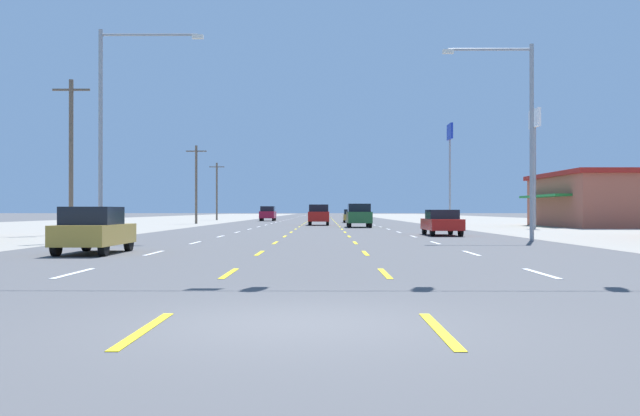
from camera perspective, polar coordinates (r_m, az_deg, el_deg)
ground_plane at (r=74.88m, az=0.02°, el=-1.28°), size 572.00×572.00×0.00m
lot_apron_left at (r=78.98m, az=-18.24°, el=-1.21°), size 28.00×440.00×0.01m
lot_apron_right at (r=78.75m, az=18.35°, el=-1.22°), size 28.00×440.00×0.01m
lane_markings at (r=113.38m, az=0.12°, el=-0.91°), size 10.64×227.60×0.01m
signal_span_wire at (r=17.27m, az=-0.34°, el=14.11°), size 27.62×0.52×9.85m
hatchback_far_left_nearest at (r=24.33m, az=-17.77°, el=-1.69°), size 1.72×3.90×1.54m
sedan_far_right_near at (r=40.64m, az=9.80°, el=-1.13°), size 1.80×4.50×1.46m
suv_inner_right_mid at (r=59.44m, az=3.16°, el=-0.58°), size 1.98×4.90×1.98m
suv_center_turn_midfar at (r=67.78m, az=-0.10°, el=-0.53°), size 1.98×4.90×1.98m
hatchback_inner_right_far at (r=82.03m, az=2.50°, el=-0.64°), size 1.72×3.90×1.54m
suv_far_left_farther at (r=95.69m, az=-4.23°, el=-0.43°), size 1.98×4.90×1.98m
storefront_right_row_1 at (r=66.86m, az=22.63°, el=0.64°), size 12.67×15.45×4.73m
pole_sign_right_row_1 at (r=59.63m, az=16.92°, el=5.55°), size 0.24×2.59×9.56m
pole_sign_right_row_2 at (r=81.62m, az=10.43°, el=4.97°), size 0.24×2.74×11.23m
streetlight_left_row_0 at (r=34.96m, az=-16.43°, el=7.09°), size 4.94×0.26×9.96m
streetlight_right_row_0 at (r=34.71m, az=15.98°, el=6.40°), size 4.28×0.26×9.25m
utility_pole_left_row_0 at (r=44.17m, az=-19.43°, el=4.15°), size 2.20×0.26×9.13m
utility_pole_left_row_1 at (r=76.29m, az=-9.95°, el=2.01°), size 2.20×0.26×8.33m
utility_pole_left_row_2 at (r=104.15m, az=-8.32°, el=1.43°), size 2.20×0.26×8.38m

